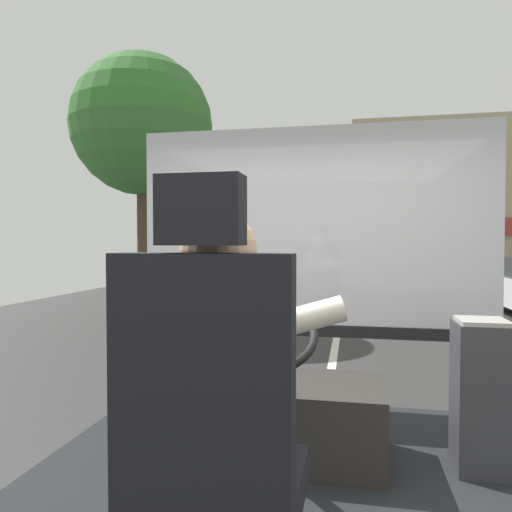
# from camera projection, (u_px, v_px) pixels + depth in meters

# --- Properties ---
(ground) EXTENTS (18.00, 44.00, 0.06)m
(ground) POSITION_uv_depth(u_px,v_px,m) (339.00, 323.00, 10.48)
(ground) COLOR #2F2F2F
(driver_seat) EXTENTS (0.48, 0.48, 1.31)m
(driver_seat) POSITION_uv_depth(u_px,v_px,m) (213.00, 449.00, 1.35)
(driver_seat) COLOR black
(driver_seat) RESTS_ON bus_floor
(bus_driver) EXTENTS (0.74, 0.55, 0.78)m
(bus_driver) POSITION_uv_depth(u_px,v_px,m) (225.00, 374.00, 1.47)
(bus_driver) COLOR #282833
(bus_driver) RESTS_ON driver_seat
(steering_console) EXTENTS (1.10, 0.99, 0.86)m
(steering_console) POSITION_uv_depth(u_px,v_px,m) (278.00, 415.00, 2.54)
(steering_console) COLOR #282623
(steering_console) RESTS_ON bus_floor
(fare_box) EXTENTS (0.25, 0.26, 0.76)m
(fare_box) POSITION_uv_depth(u_px,v_px,m) (481.00, 395.00, 2.38)
(fare_box) COLOR #333338
(fare_box) RESTS_ON bus_floor
(windshield_panel) EXTENTS (2.50, 0.08, 1.48)m
(windshield_panel) POSITION_uv_depth(u_px,v_px,m) (313.00, 255.00, 3.40)
(windshield_panel) COLOR silver
(street_tree) EXTENTS (3.01, 3.01, 5.76)m
(street_tree) POSITION_uv_depth(u_px,v_px,m) (142.00, 126.00, 10.33)
(street_tree) COLOR #4C3828
(street_tree) RESTS_ON ground
(shop_building) EXTENTS (12.28, 4.87, 6.26)m
(shop_building) POSITION_uv_depth(u_px,v_px,m) (510.00, 206.00, 18.97)
(shop_building) COLOR tan
(shop_building) RESTS_ON ground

